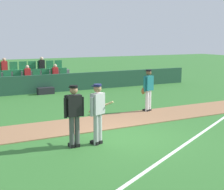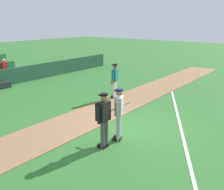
# 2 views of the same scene
# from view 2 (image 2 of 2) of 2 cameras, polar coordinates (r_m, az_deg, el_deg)

# --- Properties ---
(ground_plane) EXTENTS (80.00, 80.00, 0.00)m
(ground_plane) POSITION_cam_2_polar(r_m,az_deg,el_deg) (9.60, 3.82, -7.38)
(ground_plane) COLOR #33702D
(infield_dirt_path) EXTENTS (28.00, 2.05, 0.03)m
(infield_dirt_path) POSITION_cam_2_polar(r_m,az_deg,el_deg) (10.72, -4.99, -4.72)
(infield_dirt_path) COLOR #9E704C
(infield_dirt_path) RESTS_ON ground
(foul_line_chalk) EXTENTS (10.58, 5.84, 0.01)m
(foul_line_chalk) POSITION_cam_2_polar(r_m,az_deg,el_deg) (11.85, 13.99, -3.14)
(foul_line_chalk) COLOR white
(foul_line_chalk) RESTS_ON ground
(batter_grey_jersey) EXTENTS (0.75, 0.69, 1.76)m
(batter_grey_jersey) POSITION_cam_2_polar(r_m,az_deg,el_deg) (8.35, 1.53, -3.86)
(batter_grey_jersey) COLOR #B2B2B2
(batter_grey_jersey) RESTS_ON ground
(umpire_home_plate) EXTENTS (0.59, 0.31, 1.76)m
(umpire_home_plate) POSITION_cam_2_polar(r_m,az_deg,el_deg) (7.86, -1.85, -4.95)
(umpire_home_plate) COLOR #4C4C4C
(umpire_home_plate) RESTS_ON ground
(runner_teal_jersey) EXTENTS (0.67, 0.38, 1.76)m
(runner_teal_jersey) POSITION_cam_2_polar(r_m,az_deg,el_deg) (12.95, 0.61, 3.38)
(runner_teal_jersey) COLOR white
(runner_teal_jersey) RESTS_ON ground
(equipment_bag) EXTENTS (0.90, 0.36, 0.36)m
(equipment_bag) POSITION_cam_2_polar(r_m,az_deg,el_deg) (16.31, -22.95, 1.94)
(equipment_bag) COLOR #232328
(equipment_bag) RESTS_ON ground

